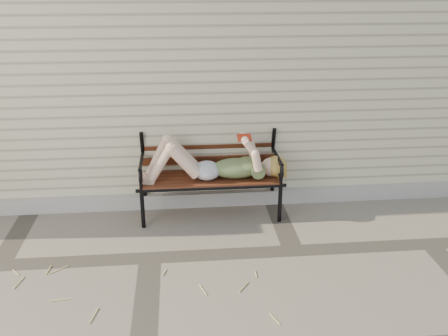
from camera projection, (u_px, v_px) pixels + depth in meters
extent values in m
plane|color=#786C5C|center=(150.00, 258.00, 4.27)|extent=(80.00, 80.00, 0.00)
cube|color=beige|center=(154.00, 34.00, 6.48)|extent=(8.00, 4.00, 3.00)
cube|color=#B0A99F|center=(154.00, 201.00, 5.14)|extent=(8.00, 0.10, 0.15)
cylinder|color=black|center=(143.00, 208.00, 4.70)|extent=(0.04, 0.04, 0.40)
cylinder|color=black|center=(145.00, 191.00, 5.07)|extent=(0.04, 0.04, 0.40)
cylinder|color=black|center=(280.00, 203.00, 4.81)|extent=(0.04, 0.04, 0.40)
cylinder|color=black|center=(272.00, 186.00, 5.18)|extent=(0.04, 0.04, 0.40)
cube|color=#5A2F17|center=(210.00, 178.00, 4.87)|extent=(1.35, 0.44, 0.03)
cylinder|color=black|center=(212.00, 188.00, 4.69)|extent=(1.42, 0.04, 0.04)
cylinder|color=black|center=(209.00, 172.00, 5.06)|extent=(1.42, 0.04, 0.04)
torus|color=black|center=(208.00, 126.00, 4.97)|extent=(0.25, 0.03, 0.25)
ellipsoid|color=#0A374C|center=(236.00, 168.00, 4.82)|extent=(0.48, 0.28, 0.19)
ellipsoid|color=#0A374C|center=(247.00, 165.00, 4.82)|extent=(0.23, 0.27, 0.14)
ellipsoid|color=silver|center=(207.00, 170.00, 4.80)|extent=(0.27, 0.30, 0.17)
sphere|color=#D7A791|center=(271.00, 167.00, 4.85)|extent=(0.20, 0.20, 0.20)
ellipsoid|color=gold|center=(276.00, 166.00, 4.86)|extent=(0.22, 0.23, 0.20)
cube|color=#B22C14|center=(244.00, 135.00, 4.70)|extent=(0.12, 0.02, 0.02)
cube|color=beige|center=(244.00, 138.00, 4.68)|extent=(0.12, 0.08, 0.04)
cube|color=beige|center=(243.00, 136.00, 4.75)|extent=(0.12, 0.08, 0.04)
cube|color=#B22C14|center=(244.00, 138.00, 4.67)|extent=(0.13, 0.08, 0.05)
cube|color=#B22C14|center=(243.00, 135.00, 4.75)|extent=(0.13, 0.08, 0.05)
cylinder|color=#DFC76C|center=(101.00, 319.00, 3.52)|extent=(0.05, 0.17, 0.01)
cylinder|color=#DFC76C|center=(173.00, 311.00, 3.60)|extent=(0.04, 0.17, 0.01)
cylinder|color=#DFC76C|center=(159.00, 311.00, 3.60)|extent=(0.08, 0.10, 0.01)
cylinder|color=#DFC76C|center=(118.00, 336.00, 3.36)|extent=(0.01, 0.11, 0.01)
cylinder|color=#DFC76C|center=(228.00, 301.00, 3.71)|extent=(0.06, 0.16, 0.01)
cylinder|color=#DFC76C|center=(73.00, 280.00, 3.96)|extent=(0.08, 0.11, 0.01)
cylinder|color=#DFC76C|center=(274.00, 283.00, 3.92)|extent=(0.09, 0.06, 0.01)
cylinder|color=#DFC76C|center=(90.00, 300.00, 3.72)|extent=(0.15, 0.09, 0.01)
cylinder|color=#DFC76C|center=(42.00, 324.00, 3.47)|extent=(0.09, 0.08, 0.01)
cylinder|color=#DFC76C|center=(69.00, 285.00, 3.90)|extent=(0.05, 0.08, 0.01)
cylinder|color=#DFC76C|center=(130.00, 273.00, 4.05)|extent=(0.14, 0.07, 0.01)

